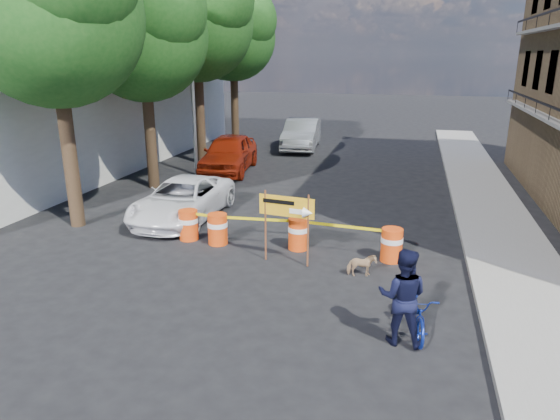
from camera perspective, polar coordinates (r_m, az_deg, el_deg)
The scene contains 19 objects.
ground at distance 12.65m, azimuth -1.98°, elevation -7.20°, with size 120.00×120.00×0.00m, color black.
sidewalk_east at distance 18.00m, azimuth 23.22°, elevation -0.82°, with size 2.40×40.00×0.15m, color gray.
white_building at distance 26.72m, azimuth -23.46°, elevation 11.13°, with size 8.00×22.00×6.00m, color silver.
tree_near at distance 16.50m, azimuth -24.46°, elevation 19.75°, with size 5.46×5.20×9.15m.
tree_mid_a at distance 20.66m, azimuth -15.28°, elevation 18.87°, with size 5.25×5.00×8.68m.
tree_mid_b at distance 25.17m, azimuth -9.44°, elevation 20.47°, with size 5.67×5.40×9.62m.
tree_far at distance 29.79m, azimuth -5.29°, elevation 19.14°, with size 5.04×4.80×8.84m.
streetlamp at distance 22.53m, azimuth -9.88°, elevation 14.88°, with size 1.25×0.18×8.00m.
barrel_far_left at distance 14.94m, azimuth -10.42°, elevation -1.61°, with size 0.58×0.58×0.90m.
barrel_mid_left at distance 14.46m, azimuth -7.14°, elevation -2.10°, with size 0.58×0.58×0.90m.
barrel_mid_right at distance 13.98m, azimuth 2.11°, elevation -2.66°, with size 0.58×0.58×0.90m.
barrel_far_right at distance 13.50m, azimuth 12.64°, elevation -3.83°, with size 0.58×0.58×0.90m.
detour_sign at distance 12.66m, azimuth 1.58°, elevation -0.31°, with size 1.49×0.35×1.93m.
pedestrian at distance 9.68m, azimuth 13.83°, elevation -9.59°, with size 0.92×0.72×1.90m, color black.
bicycle at distance 10.13m, azimuth 15.51°, elevation -9.00°, with size 0.60×0.91×1.73m, color navy.
dog at distance 12.51m, azimuth 9.30°, elevation -6.26°, with size 0.32×0.69×0.58m, color tan.
suv_white at distance 16.82m, azimuth -11.07°, elevation 1.19°, with size 2.20×4.78×1.33m, color white.
sedan_red at distance 23.44m, azimuth -5.86°, elevation 6.47°, with size 2.03×5.05×1.72m, color #99210C.
sedan_silver at distance 29.15m, azimuth 2.49°, elevation 8.66°, with size 1.81×5.18×1.71m, color #A6A9AD.
Camera 1 is at (3.37, -11.00, 5.26)m, focal length 32.00 mm.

